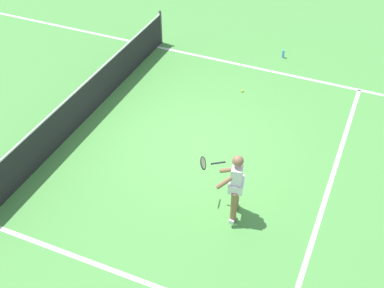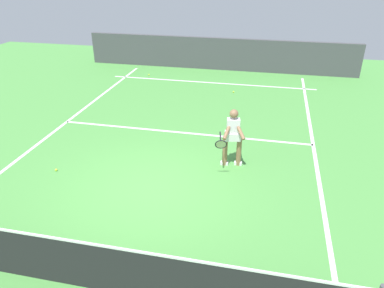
% 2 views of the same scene
% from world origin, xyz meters
% --- Properties ---
extents(ground_plane, '(28.24, 28.24, 0.00)m').
position_xyz_m(ground_plane, '(0.00, 0.00, 0.00)').
color(ground_plane, '#4C9342').
extents(court_back_wall, '(12.85, 0.24, 1.49)m').
position_xyz_m(court_back_wall, '(0.00, -10.56, 0.75)').
color(court_back_wall, '#47474C').
rests_on(court_back_wall, ground).
extents(baseline_marking, '(8.85, 0.10, 0.01)m').
position_xyz_m(baseline_marking, '(0.00, -8.36, 0.00)').
color(baseline_marking, white).
rests_on(baseline_marking, ground).
extents(service_line_marking, '(7.85, 0.10, 0.01)m').
position_xyz_m(service_line_marking, '(0.00, -3.17, 0.00)').
color(service_line_marking, white).
rests_on(service_line_marking, ground).
extents(sideline_left_marking, '(0.10, 19.73, 0.01)m').
position_xyz_m(sideline_left_marking, '(-3.93, 0.00, 0.00)').
color(sideline_left_marking, white).
rests_on(sideline_left_marking, ground).
extents(sideline_right_marking, '(0.10, 19.73, 0.01)m').
position_xyz_m(sideline_right_marking, '(3.93, 0.00, 0.00)').
color(sideline_right_marking, white).
rests_on(sideline_right_marking, ground).
extents(court_net, '(8.53, 0.08, 1.07)m').
position_xyz_m(court_net, '(0.00, 2.99, 0.50)').
color(court_net, '#4C4C51').
rests_on(court_net, ground).
extents(tennis_player, '(0.70, 1.04, 1.55)m').
position_xyz_m(tennis_player, '(-1.73, -1.51, 0.85)').
color(tennis_player, '#8C6647').
rests_on(tennis_player, ground).
extents(tennis_ball_near, '(0.07, 0.07, 0.07)m').
position_xyz_m(tennis_ball_near, '(2.95, -8.83, 0.03)').
color(tennis_ball_near, '#D1E533').
rests_on(tennis_ball_near, ground).
extents(tennis_ball_mid, '(0.07, 0.07, 0.07)m').
position_xyz_m(tennis_ball_mid, '(2.59, -0.25, 0.03)').
color(tennis_ball_mid, '#D1E533').
rests_on(tennis_ball_mid, ground).
extents(tennis_ball_far, '(0.07, 0.07, 0.07)m').
position_xyz_m(tennis_ball_far, '(-1.13, -7.27, 0.03)').
color(tennis_ball_far, '#D1E533').
rests_on(tennis_ball_far, ground).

